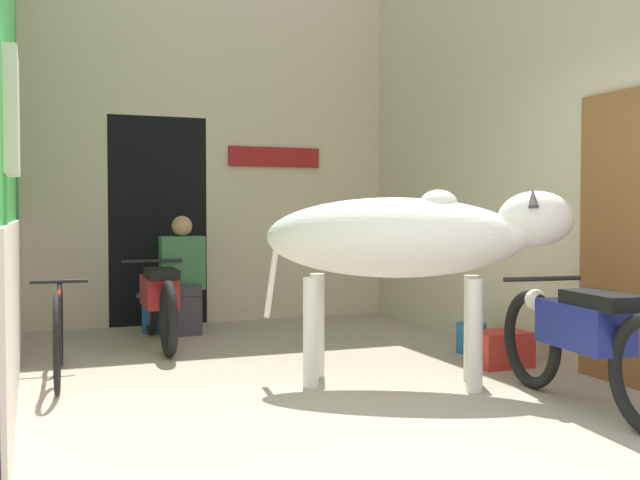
{
  "coord_description": "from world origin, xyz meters",
  "views": [
    {
      "loc": [
        -1.9,
        -3.2,
        1.23
      ],
      "look_at": [
        0.2,
        2.27,
        1.02
      ],
      "focal_mm": 42.0,
      "sensor_mm": 36.0,
      "label": 1
    }
  ],
  "objects": [
    {
      "name": "motorcycle_far",
      "position": [
        -0.82,
        3.78,
        0.43
      ],
      "size": [
        0.58,
        1.88,
        0.77
      ],
      "color": "black",
      "rests_on": "ground_plane"
    },
    {
      "name": "crate",
      "position": [
        1.58,
        1.83,
        0.14
      ],
      "size": [
        0.44,
        0.32,
        0.28
      ],
      "color": "red",
      "rests_on": "ground_plane"
    },
    {
      "name": "motorcycle_near",
      "position": [
        1.29,
        0.53,
        0.45
      ],
      "size": [
        0.58,
        1.91,
        0.79
      ],
      "color": "black",
      "rests_on": "ground_plane"
    },
    {
      "name": "wall_right_with_door",
      "position": [
        2.12,
        2.48,
        2.06
      ],
      "size": [
        0.22,
        5.04,
        4.17
      ],
      "color": "beige",
      "rests_on": "ground_plane"
    },
    {
      "name": "plastic_stool",
      "position": [
        -0.75,
        4.57,
        0.21
      ],
      "size": [
        0.35,
        0.35,
        0.4
      ],
      "color": "#2856B2",
      "rests_on": "ground_plane"
    },
    {
      "name": "bucket",
      "position": [
        1.68,
        2.42,
        0.13
      ],
      "size": [
        0.26,
        0.26,
        0.26
      ],
      "color": "#23669E",
      "rests_on": "ground_plane"
    },
    {
      "name": "bicycle",
      "position": [
        -1.73,
        2.64,
        0.35
      ],
      "size": [
        0.44,
        1.7,
        0.7
      ],
      "color": "black",
      "rests_on": "ground_plane"
    },
    {
      "name": "cow",
      "position": [
        0.6,
        1.54,
        1.04
      ],
      "size": [
        2.13,
        1.45,
        1.41
      ],
      "color": "silver",
      "rests_on": "ground_plane"
    },
    {
      "name": "shopkeeper_seated",
      "position": [
        -0.49,
        4.36,
        0.62
      ],
      "size": [
        0.44,
        0.33,
        1.2
      ],
      "color": "#3D3842",
      "rests_on": "ground_plane"
    },
    {
      "name": "ground_plane",
      "position": [
        0.0,
        0.0,
        0.0
      ],
      "size": [
        30.0,
        30.0,
        0.0
      ],
      "primitive_type": "plane",
      "color": "tan"
    },
    {
      "name": "wall_back_with_doorway",
      "position": [
        -0.23,
        5.29,
        1.74
      ],
      "size": [
        4.07,
        0.93,
        4.17
      ],
      "color": "beige",
      "rests_on": "ground_plane"
    }
  ]
}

